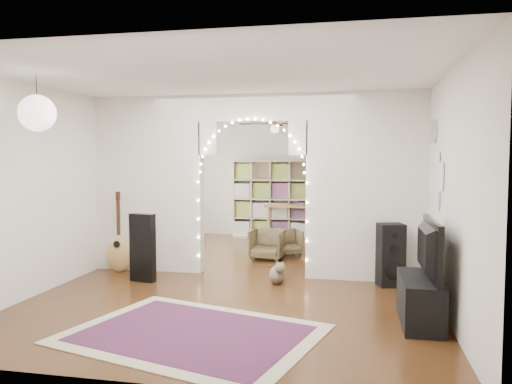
% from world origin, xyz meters
% --- Properties ---
extents(floor, '(7.50, 7.50, 0.00)m').
position_xyz_m(floor, '(0.00, 0.00, 0.00)').
color(floor, black).
rests_on(floor, ground).
extents(ceiling, '(5.00, 7.50, 0.02)m').
position_xyz_m(ceiling, '(0.00, 0.00, 2.70)').
color(ceiling, white).
rests_on(ceiling, wall_back).
extents(wall_back, '(5.00, 0.02, 2.70)m').
position_xyz_m(wall_back, '(0.00, 3.75, 1.35)').
color(wall_back, silver).
rests_on(wall_back, floor).
extents(wall_front, '(5.00, 0.02, 2.70)m').
position_xyz_m(wall_front, '(0.00, -3.75, 1.35)').
color(wall_front, silver).
rests_on(wall_front, floor).
extents(wall_left, '(0.02, 7.50, 2.70)m').
position_xyz_m(wall_left, '(-2.50, 0.00, 1.35)').
color(wall_left, silver).
rests_on(wall_left, floor).
extents(wall_right, '(0.02, 7.50, 2.70)m').
position_xyz_m(wall_right, '(2.50, 0.00, 1.35)').
color(wall_right, silver).
rests_on(wall_right, floor).
extents(divider_wall, '(5.00, 0.20, 2.70)m').
position_xyz_m(divider_wall, '(0.00, 0.00, 1.42)').
color(divider_wall, silver).
rests_on(divider_wall, floor).
extents(fairy_lights, '(1.64, 0.04, 1.60)m').
position_xyz_m(fairy_lights, '(0.00, -0.13, 1.55)').
color(fairy_lights, '#FFEABF').
rests_on(fairy_lights, divider_wall).
extents(window, '(0.04, 1.20, 1.40)m').
position_xyz_m(window, '(-2.47, 1.80, 1.50)').
color(window, white).
rests_on(window, wall_left).
extents(wall_clock, '(0.03, 0.31, 0.31)m').
position_xyz_m(wall_clock, '(2.48, -0.60, 2.10)').
color(wall_clock, white).
rests_on(wall_clock, wall_right).
extents(picture_frames, '(0.02, 0.50, 0.70)m').
position_xyz_m(picture_frames, '(2.48, -1.00, 1.50)').
color(picture_frames, white).
rests_on(picture_frames, wall_right).
extents(paper_lantern, '(0.40, 0.40, 0.40)m').
position_xyz_m(paper_lantern, '(-1.90, -2.40, 2.25)').
color(paper_lantern, white).
rests_on(paper_lantern, ceiling).
extents(ceiling_fan, '(1.10, 1.10, 0.30)m').
position_xyz_m(ceiling_fan, '(0.00, 2.00, 2.40)').
color(ceiling_fan, gold).
rests_on(ceiling_fan, ceiling).
extents(area_rug, '(2.80, 2.38, 0.02)m').
position_xyz_m(area_rug, '(-0.07, -2.64, 0.01)').
color(area_rug, maroon).
rests_on(area_rug, floor).
extents(guitar_case, '(0.39, 0.19, 0.97)m').
position_xyz_m(guitar_case, '(-1.45, -0.73, 0.49)').
color(guitar_case, black).
rests_on(guitar_case, floor).
extents(acoustic_guitar, '(0.43, 0.17, 1.06)m').
position_xyz_m(acoustic_guitar, '(-2.06, -0.25, 0.46)').
color(acoustic_guitar, '#AC8244').
rests_on(acoustic_guitar, floor).
extents(tabby_cat, '(0.35, 0.52, 0.35)m').
position_xyz_m(tabby_cat, '(0.45, -0.48, 0.14)').
color(tabby_cat, brown).
rests_on(tabby_cat, floor).
extents(floor_speaker, '(0.40, 0.37, 0.86)m').
position_xyz_m(floor_speaker, '(1.99, -0.29, 0.43)').
color(floor_speaker, black).
rests_on(floor_speaker, floor).
extents(media_console, '(0.41, 1.00, 0.50)m').
position_xyz_m(media_console, '(2.20, -1.84, 0.25)').
color(media_console, black).
rests_on(media_console, floor).
extents(tv, '(0.15, 1.08, 0.62)m').
position_xyz_m(tv, '(2.20, -1.84, 0.81)').
color(tv, black).
rests_on(tv, media_console).
extents(bookcase, '(1.71, 0.66, 1.71)m').
position_xyz_m(bookcase, '(-0.32, 3.50, 0.86)').
color(bookcase, beige).
rests_on(bookcase, floor).
extents(dining_table, '(1.23, 0.84, 0.76)m').
position_xyz_m(dining_table, '(0.20, 3.50, 0.68)').
color(dining_table, olive).
rests_on(dining_table, floor).
extents(flower_vase, '(0.19, 0.19, 0.19)m').
position_xyz_m(flower_vase, '(0.20, 3.50, 0.85)').
color(flower_vase, white).
rests_on(flower_vase, dining_table).
extents(dining_chair_left, '(0.66, 0.67, 0.46)m').
position_xyz_m(dining_chair_left, '(0.29, 1.59, 0.23)').
color(dining_chair_left, brown).
rests_on(dining_chair_left, floor).
extents(dining_chair_right, '(0.59, 0.61, 0.52)m').
position_xyz_m(dining_chair_right, '(0.01, 1.16, 0.26)').
color(dining_chair_right, brown).
rests_on(dining_chair_right, floor).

